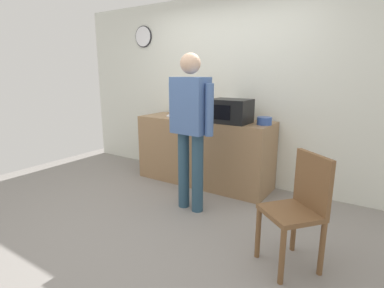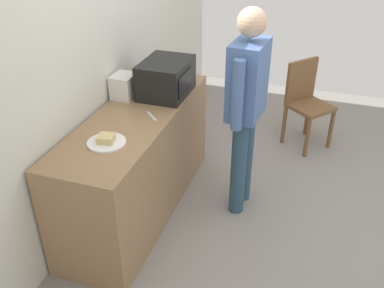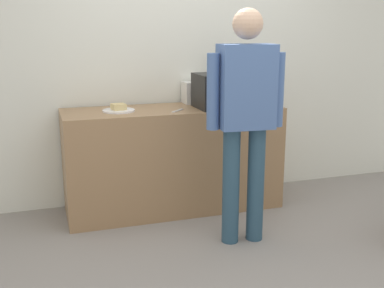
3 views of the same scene
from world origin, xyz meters
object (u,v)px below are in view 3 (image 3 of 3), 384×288
at_px(toaster, 195,92).
at_px(person_standing, 245,110).
at_px(fork_utensil, 178,111).
at_px(spoon_utensil, 243,100).
at_px(microwave, 224,91).
at_px(salad_bowl, 263,99).
at_px(sandwich_plate, 119,109).

relative_size(toaster, person_standing, 0.12).
relative_size(fork_utensil, person_standing, 0.10).
distance_m(fork_utensil, spoon_utensil, 0.86).
distance_m(microwave, person_standing, 0.74).
distance_m(toaster, fork_utensil, 0.47).
xyz_separation_m(microwave, fork_utensil, (-0.45, -0.05, -0.15)).
distance_m(microwave, salad_bowl, 0.45).
bearing_deg(fork_utensil, spoon_utensil, 25.43).
relative_size(microwave, fork_utensil, 2.94).
distance_m(sandwich_plate, person_standing, 1.15).
xyz_separation_m(spoon_utensil, person_standing, (-0.46, -1.05, 0.10)).
bearing_deg(fork_utensil, toaster, 52.96).
distance_m(salad_bowl, toaster, 0.64).
relative_size(sandwich_plate, person_standing, 0.16).
bearing_deg(sandwich_plate, microwave, -5.52).
xyz_separation_m(fork_utensil, spoon_utensil, (0.77, 0.37, 0.00)).
relative_size(salad_bowl, fork_utensil, 1.07).
bearing_deg(spoon_utensil, toaster, 179.90).
height_order(toaster, person_standing, person_standing).
bearing_deg(toaster, person_standing, -87.76).
height_order(sandwich_plate, toaster, toaster).
bearing_deg(person_standing, salad_bowl, 56.24).
bearing_deg(salad_bowl, person_standing, -123.76).
relative_size(sandwich_plate, toaster, 1.25).
xyz_separation_m(sandwich_plate, salad_bowl, (1.35, 0.00, 0.03)).
xyz_separation_m(toaster, fork_utensil, (-0.28, -0.37, -0.10)).
height_order(microwave, fork_utensil, microwave).
distance_m(salad_bowl, spoon_utensil, 0.25).
bearing_deg(salad_bowl, spoon_utensil, 112.41).
xyz_separation_m(sandwich_plate, fork_utensil, (0.48, -0.14, -0.01)).
xyz_separation_m(toaster, person_standing, (0.04, -1.05, 0.00)).
distance_m(fork_utensil, person_standing, 0.76).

